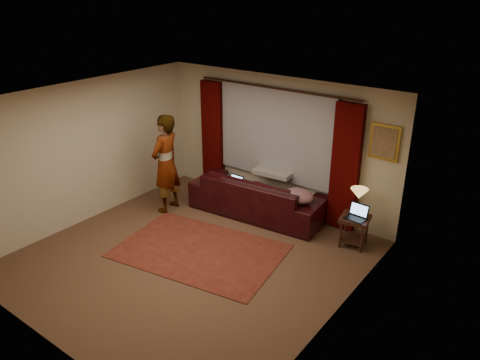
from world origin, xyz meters
name	(u,v)px	position (x,y,z in m)	size (l,w,h in m)	color
floor	(191,258)	(0.00, 0.00, -0.01)	(5.00, 5.00, 0.01)	brown
ceiling	(184,101)	(0.00, 0.00, 2.60)	(5.00, 5.00, 0.02)	silver
wall_back	(276,143)	(0.00, 2.50, 1.30)	(5.00, 0.02, 2.60)	beige
wall_front	(38,256)	(0.00, -2.50, 1.30)	(5.00, 0.02, 2.60)	beige
wall_left	(87,152)	(-2.50, 0.00, 1.30)	(0.02, 5.00, 2.60)	beige
wall_right	(337,234)	(2.50, 0.00, 1.30)	(0.02, 5.00, 2.60)	beige
sheer_curtain	(275,134)	(0.00, 2.44, 1.50)	(2.50, 0.05, 1.80)	gray
drape_left	(213,136)	(-1.50, 2.39, 1.18)	(0.50, 0.14, 2.30)	#360201
drape_right	(345,168)	(1.50, 2.39, 1.18)	(0.50, 0.14, 2.30)	#360201
curtain_rod	(275,88)	(0.00, 2.39, 2.38)	(0.04, 0.04, 3.40)	black
picture_frame	(385,142)	(2.10, 2.47, 1.75)	(0.50, 0.04, 0.60)	#B59334
sofa	(258,188)	(-0.04, 1.97, 0.53)	(2.62, 1.13, 1.06)	black
throw_blanket	(273,159)	(0.07, 2.28, 1.05)	(0.76, 0.30, 0.09)	gray
clothing_pile	(298,196)	(0.88, 1.90, 0.65)	(0.56, 0.43, 0.24)	#7D535D
laptop_sofa	(233,183)	(-0.43, 1.70, 0.64)	(0.30, 0.33, 0.22)	black
area_rug	(199,251)	(-0.03, 0.23, 0.01)	(2.69, 1.79, 0.01)	maroon
end_table	(354,231)	(1.94, 1.97, 0.27)	(0.46, 0.46, 0.54)	black
tiffany_lamp	(358,202)	(1.92, 2.08, 0.77)	(0.29, 0.29, 0.47)	olive
laptop_table	(356,213)	(1.97, 1.90, 0.66)	(0.33, 0.36, 0.24)	black
person	(166,164)	(-1.55, 1.05, 0.96)	(0.57, 0.57, 1.93)	gray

